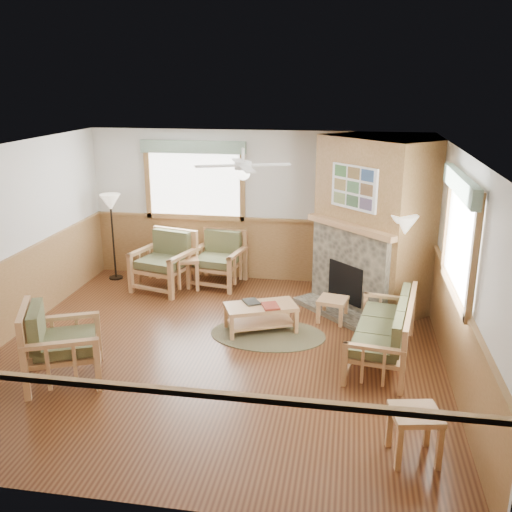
% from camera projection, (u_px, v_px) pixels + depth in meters
% --- Properties ---
extents(floor, '(6.00, 6.00, 0.01)m').
position_uv_depth(floor, '(219.00, 350.00, 7.77)').
color(floor, '#552D17').
rests_on(floor, ground).
extents(ceiling, '(6.00, 6.00, 0.01)m').
position_uv_depth(ceiling, '(214.00, 150.00, 6.97)').
color(ceiling, white).
rests_on(ceiling, floor).
extents(wall_back, '(6.00, 0.02, 2.70)m').
position_uv_depth(wall_back, '(255.00, 207.00, 10.19)').
color(wall_back, silver).
rests_on(wall_back, floor).
extents(wall_front, '(6.00, 0.02, 2.70)m').
position_uv_depth(wall_front, '(129.00, 365.00, 4.54)').
color(wall_front, silver).
rests_on(wall_front, floor).
extents(wall_left, '(0.02, 6.00, 2.70)m').
position_uv_depth(wall_left, '(5.00, 245.00, 7.85)').
color(wall_left, silver).
rests_on(wall_left, floor).
extents(wall_right, '(0.02, 6.00, 2.70)m').
position_uv_depth(wall_right, '(458.00, 268.00, 6.89)').
color(wall_right, silver).
rests_on(wall_right, floor).
extents(wainscot, '(6.00, 6.00, 1.10)m').
position_uv_depth(wainscot, '(218.00, 313.00, 7.61)').
color(wainscot, olive).
rests_on(wainscot, floor).
extents(fireplace, '(3.11, 3.11, 2.70)m').
position_uv_depth(fireplace, '(373.00, 224.00, 8.97)').
color(fireplace, olive).
rests_on(fireplace, floor).
extents(window_back, '(1.90, 0.16, 1.50)m').
position_uv_depth(window_back, '(193.00, 139.00, 9.98)').
color(window_back, white).
rests_on(window_back, wall_back).
extents(window_right, '(0.16, 1.90, 1.50)m').
position_uv_depth(window_right, '(468.00, 173.00, 6.36)').
color(window_right, white).
rests_on(window_right, wall_right).
extents(ceiling_fan, '(1.59, 1.59, 0.36)m').
position_uv_depth(ceiling_fan, '(243.00, 151.00, 7.22)').
color(ceiling_fan, white).
rests_on(ceiling_fan, ceiling).
extents(sofa, '(1.87, 0.99, 0.82)m').
position_uv_depth(sofa, '(382.00, 330.00, 7.42)').
color(sofa, tan).
rests_on(sofa, floor).
extents(armchair_back_left, '(1.10, 1.10, 1.00)m').
position_uv_depth(armchair_back_left, '(164.00, 262.00, 9.91)').
color(armchair_back_left, tan).
rests_on(armchair_back_left, floor).
extents(armchair_back_right, '(0.97, 0.97, 0.94)m').
position_uv_depth(armchair_back_right, '(217.00, 259.00, 10.13)').
color(armchair_back_right, tan).
rests_on(armchair_back_right, floor).
extents(armchair_left, '(1.15, 1.15, 0.98)m').
position_uv_depth(armchair_left, '(63.00, 343.00, 6.88)').
color(armchair_left, tan).
rests_on(armchair_left, floor).
extents(coffee_table, '(1.14, 0.87, 0.41)m').
position_uv_depth(coffee_table, '(261.00, 318.00, 8.30)').
color(coffee_table, tan).
rests_on(coffee_table, floor).
extents(end_table_chairs, '(0.63, 0.62, 0.56)m').
position_uv_depth(end_table_chairs, '(184.00, 273.00, 10.02)').
color(end_table_chairs, tan).
rests_on(end_table_chairs, floor).
extents(end_table_sofa, '(0.53, 0.51, 0.51)m').
position_uv_depth(end_table_sofa, '(414.00, 434.00, 5.49)').
color(end_table_sofa, tan).
rests_on(end_table_sofa, floor).
extents(footstool, '(0.50, 0.50, 0.36)m').
position_uv_depth(footstool, '(332.00, 310.00, 8.66)').
color(footstool, tan).
rests_on(footstool, floor).
extents(braided_rug, '(1.92, 1.92, 0.01)m').
position_uv_depth(braided_rug, '(268.00, 335.00, 8.23)').
color(braided_rug, brown).
rests_on(braided_rug, floor).
extents(floor_lamp_left, '(0.46, 0.46, 1.59)m').
position_uv_depth(floor_lamp_left, '(113.00, 237.00, 10.34)').
color(floor_lamp_left, black).
rests_on(floor_lamp_left, floor).
extents(floor_lamp_right, '(0.49, 0.49, 1.71)m').
position_uv_depth(floor_lamp_right, '(400.00, 272.00, 8.26)').
color(floor_lamp_right, black).
rests_on(floor_lamp_right, floor).
extents(book_red, '(0.32, 0.36, 0.03)m').
position_uv_depth(book_red, '(270.00, 305.00, 8.16)').
color(book_red, maroon).
rests_on(book_red, coffee_table).
extents(book_dark, '(0.31, 0.33, 0.03)m').
position_uv_depth(book_dark, '(251.00, 301.00, 8.32)').
color(book_dark, black).
rests_on(book_dark, coffee_table).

